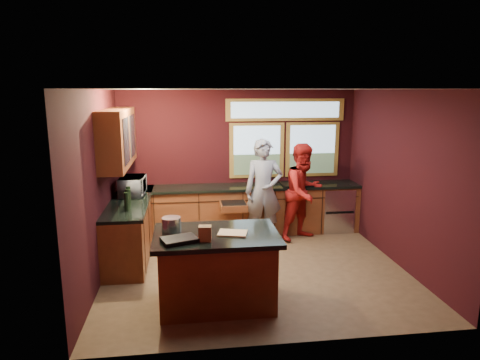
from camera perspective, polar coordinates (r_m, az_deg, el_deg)
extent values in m
plane|color=brown|center=(6.71, 2.04, -11.72)|extent=(4.50, 4.50, 0.00)
cube|color=black|center=(8.23, -0.17, 2.55)|extent=(4.50, 0.02, 2.70)
cube|color=black|center=(4.40, 6.47, -5.88)|extent=(4.50, 0.02, 2.70)
cube|color=black|center=(6.33, -18.41, -0.92)|extent=(0.02, 4.00, 2.70)
cube|color=black|center=(7.02, 20.56, 0.15)|extent=(0.02, 4.00, 2.70)
cube|color=silver|center=(6.15, 2.23, 12.01)|extent=(4.50, 4.00, 0.02)
cube|color=#92B2CA|center=(8.24, 2.26, 3.95)|extent=(1.06, 0.02, 1.06)
cube|color=#92B2CA|center=(8.49, 9.61, 4.03)|extent=(1.06, 0.02, 1.06)
cube|color=olive|center=(8.28, 6.11, 9.29)|extent=(2.30, 0.02, 0.42)
cube|color=#5B2B15|center=(7.03, -16.00, 5.42)|extent=(0.36, 1.80, 0.90)
cube|color=#5B2B15|center=(8.14, 0.10, -4.12)|extent=(4.50, 0.60, 0.88)
cube|color=black|center=(8.02, 0.11, -0.95)|extent=(4.50, 0.64, 0.05)
cube|color=#B7B7BC|center=(8.56, 12.51, -3.72)|extent=(0.60, 0.58, 0.85)
cube|color=black|center=(8.20, 7.78, -0.76)|extent=(0.66, 0.46, 0.05)
cube|color=#5B2B15|center=(7.32, -14.39, -6.36)|extent=(0.60, 2.30, 0.88)
cube|color=black|center=(7.19, -14.51, -2.83)|extent=(0.64, 2.30, 0.05)
cube|color=#5B2B15|center=(5.54, -3.14, -12.04)|extent=(1.40, 0.90, 0.88)
cube|color=black|center=(5.37, -3.19, -7.40)|extent=(1.55, 1.05, 0.06)
imported|color=slate|center=(7.61, 3.16, -1.50)|extent=(0.70, 0.49, 1.86)
imported|color=#A41713|center=(7.82, 8.47, -1.58)|extent=(1.07, 1.00, 1.76)
imported|color=#999999|center=(7.47, -14.12, -0.79)|extent=(0.43, 0.61, 0.32)
imported|color=#999999|center=(8.11, 3.50, 0.67)|extent=(0.33, 0.28, 0.36)
cylinder|color=white|center=(8.07, 3.45, 0.31)|extent=(0.12, 0.12, 0.28)
cube|color=tan|center=(5.32, -0.99, -7.09)|extent=(0.40, 0.33, 0.02)
cylinder|color=silver|center=(5.46, -9.12, -5.86)|extent=(0.24, 0.24, 0.18)
cube|color=brown|center=(5.08, -4.69, -7.11)|extent=(0.16, 0.13, 0.18)
cube|color=black|center=(5.10, -8.08, -7.89)|extent=(0.47, 0.40, 0.05)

